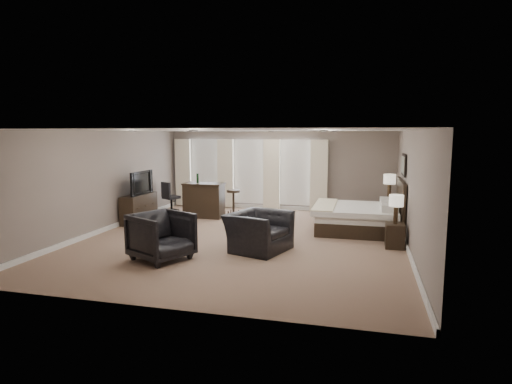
% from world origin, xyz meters
% --- Properties ---
extents(room, '(7.60, 8.60, 2.64)m').
position_xyz_m(room, '(0.00, 0.00, 1.30)').
color(room, '#846754').
rests_on(room, ground).
extents(window_bay, '(5.25, 0.20, 2.30)m').
position_xyz_m(window_bay, '(-1.00, 4.11, 1.20)').
color(window_bay, silver).
rests_on(window_bay, room).
extents(bed, '(2.13, 2.04, 1.36)m').
position_xyz_m(bed, '(2.58, 1.56, 0.68)').
color(bed, silver).
rests_on(bed, ground).
extents(nightstand_near, '(0.41, 0.50, 0.54)m').
position_xyz_m(nightstand_near, '(3.47, 0.11, 0.27)').
color(nightstand_near, black).
rests_on(nightstand_near, ground).
extents(nightstand_far, '(0.50, 0.61, 0.67)m').
position_xyz_m(nightstand_far, '(3.47, 3.01, 0.33)').
color(nightstand_far, black).
rests_on(nightstand_far, ground).
extents(lamp_near, '(0.31, 0.31, 0.65)m').
position_xyz_m(lamp_near, '(3.47, 0.11, 0.86)').
color(lamp_near, beige).
rests_on(lamp_near, nightstand_near).
extents(lamp_far, '(0.34, 0.34, 0.71)m').
position_xyz_m(lamp_far, '(3.47, 3.01, 1.02)').
color(lamp_far, beige).
rests_on(lamp_far, nightstand_far).
extents(wall_art, '(0.04, 0.96, 0.56)m').
position_xyz_m(wall_art, '(3.70, 1.56, 1.75)').
color(wall_art, slate).
rests_on(wall_art, room).
extents(dresser, '(0.45, 1.38, 0.80)m').
position_xyz_m(dresser, '(-3.45, 1.17, 0.40)').
color(dresser, black).
rests_on(dresser, ground).
extents(tv, '(0.67, 1.16, 0.15)m').
position_xyz_m(tv, '(-3.45, 1.17, 0.88)').
color(tv, black).
rests_on(tv, dresser).
extents(armchair_near, '(1.18, 1.47, 1.12)m').
position_xyz_m(armchair_near, '(0.58, -0.87, 0.56)').
color(armchair_near, black).
rests_on(armchair_near, ground).
extents(armchair_far, '(1.32, 1.35, 1.06)m').
position_xyz_m(armchair_far, '(-1.14, -2.03, 0.53)').
color(armchair_far, black).
rests_on(armchair_far, ground).
extents(bar_counter, '(1.21, 0.63, 1.05)m').
position_xyz_m(bar_counter, '(-1.91, 2.32, 0.53)').
color(bar_counter, black).
rests_on(bar_counter, ground).
extents(bar_stool_left, '(0.50, 0.50, 0.81)m').
position_xyz_m(bar_stool_left, '(-2.24, 2.41, 0.40)').
color(bar_stool_left, black).
rests_on(bar_stool_left, ground).
extents(bar_stool_right, '(0.45, 0.45, 0.85)m').
position_xyz_m(bar_stool_right, '(-1.02, 2.44, 0.42)').
color(bar_stool_right, black).
rests_on(bar_stool_right, ground).
extents(desk_chair, '(0.68, 0.68, 0.98)m').
position_xyz_m(desk_chair, '(-3.31, 2.98, 0.49)').
color(desk_chair, black).
rests_on(desk_chair, ground).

